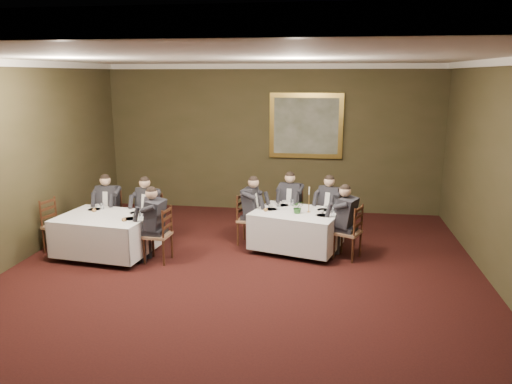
% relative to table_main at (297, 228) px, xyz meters
% --- Properties ---
extents(ground, '(10.00, 10.00, 0.00)m').
position_rel_table_main_xyz_m(ground, '(-0.82, -2.11, -0.45)').
color(ground, black).
rests_on(ground, ground).
extents(ceiling, '(8.00, 10.00, 0.10)m').
position_rel_table_main_xyz_m(ceiling, '(-0.82, -2.11, 3.05)').
color(ceiling, silver).
rests_on(ceiling, back_wall).
extents(back_wall, '(8.00, 0.10, 3.50)m').
position_rel_table_main_xyz_m(back_wall, '(-0.82, 2.89, 1.30)').
color(back_wall, '#38331C').
rests_on(back_wall, ground).
extents(crown_molding, '(8.00, 10.00, 0.12)m').
position_rel_table_main_xyz_m(crown_molding, '(-0.82, -2.11, 2.99)').
color(crown_molding, white).
rests_on(crown_molding, back_wall).
extents(table_main, '(1.83, 1.58, 0.67)m').
position_rel_table_main_xyz_m(table_main, '(0.00, 0.00, 0.00)').
color(table_main, black).
rests_on(table_main, ground).
extents(table_second, '(1.78, 1.44, 0.67)m').
position_rel_table_main_xyz_m(table_second, '(-3.42, -0.79, 0.00)').
color(table_second, black).
rests_on(table_second, ground).
extents(chair_main_backleft, '(0.51, 0.49, 1.00)m').
position_rel_table_main_xyz_m(chair_main_backleft, '(-0.18, 0.88, -0.17)').
color(chair_main_backleft, '#926C4A').
rests_on(chair_main_backleft, ground).
extents(diner_main_backleft, '(0.48, 0.55, 1.35)m').
position_rel_table_main_xyz_m(diner_main_backleft, '(-0.18, 0.87, 0.06)').
color(diner_main_backleft, black).
rests_on(diner_main_backleft, chair_main_backleft).
extents(chair_main_backright, '(0.59, 0.58, 1.00)m').
position_rel_table_main_xyz_m(chair_main_backright, '(0.62, 0.65, -0.17)').
color(chair_main_backright, '#926C4A').
rests_on(chair_main_backright, ground).
extents(diner_main_backright, '(0.58, 0.61, 1.35)m').
position_rel_table_main_xyz_m(diner_main_backright, '(0.62, 0.64, 0.06)').
color(diner_main_backright, black).
rests_on(diner_main_backright, chair_main_backright).
extents(chair_main_endleft, '(0.49, 0.50, 1.00)m').
position_rel_table_main_xyz_m(chair_main_endleft, '(-0.95, 0.27, -0.17)').
color(chair_main_endleft, '#926C4A').
rests_on(chair_main_endleft, ground).
extents(diner_main_endleft, '(0.54, 0.47, 1.35)m').
position_rel_table_main_xyz_m(diner_main_endleft, '(-0.94, 0.27, 0.06)').
color(diner_main_endleft, black).
rests_on(diner_main_endleft, chair_main_endleft).
extents(chair_main_endright, '(0.56, 0.57, 1.00)m').
position_rel_table_main_xyz_m(chair_main_endright, '(0.95, -0.27, -0.17)').
color(chair_main_endright, '#926C4A').
rests_on(chair_main_endright, ground).
extents(diner_main_endright, '(0.60, 0.56, 1.35)m').
position_rel_table_main_xyz_m(diner_main_endright, '(0.94, -0.27, 0.06)').
color(diner_main_endright, black).
rests_on(diner_main_endright, chair_main_endright).
extents(chair_sec_backleft, '(0.46, 0.44, 1.00)m').
position_rel_table_main_xyz_m(chair_sec_backleft, '(-3.75, 0.10, -0.17)').
color(chair_sec_backleft, '#926C4A').
rests_on(chair_sec_backleft, ground).
extents(diner_sec_backleft, '(0.43, 0.50, 1.35)m').
position_rel_table_main_xyz_m(diner_sec_backleft, '(-3.75, 0.09, 0.06)').
color(diner_sec_backleft, black).
rests_on(diner_sec_backleft, chair_sec_backleft).
extents(chair_sec_backright, '(0.55, 0.54, 1.00)m').
position_rel_table_main_xyz_m(chair_sec_backright, '(-2.88, -0.01, -0.17)').
color(chair_sec_backright, '#926C4A').
rests_on(chair_sec_backright, ground).
extents(diner_sec_backright, '(0.53, 0.58, 1.35)m').
position_rel_table_main_xyz_m(diner_sec_backright, '(-2.88, -0.02, 0.06)').
color(diner_sec_backright, black).
rests_on(diner_sec_backright, chair_sec_backright).
extents(chair_sec_endright, '(0.45, 0.47, 1.00)m').
position_rel_table_main_xyz_m(chair_sec_endright, '(-2.38, -0.92, -0.17)').
color(chair_sec_endright, '#926C4A').
rests_on(chair_sec_endright, ground).
extents(diner_sec_endright, '(0.51, 0.44, 1.35)m').
position_rel_table_main_xyz_m(diner_sec_endright, '(-2.40, -0.92, 0.06)').
color(diner_sec_endright, black).
rests_on(diner_sec_endright, chair_sec_endright).
extents(chair_sec_endleft, '(0.50, 0.52, 1.00)m').
position_rel_table_main_xyz_m(chair_sec_endleft, '(-4.45, -0.67, -0.17)').
color(chair_sec_endleft, '#926C4A').
rests_on(chair_sec_endleft, ground).
extents(centerpiece, '(0.26, 0.24, 0.25)m').
position_rel_table_main_xyz_m(centerpiece, '(0.02, -0.11, 0.44)').
color(centerpiece, '#2D5926').
rests_on(centerpiece, table_main).
extents(candlestick, '(0.07, 0.07, 0.49)m').
position_rel_table_main_xyz_m(candlestick, '(0.22, -0.00, 0.50)').
color(candlestick, '#BB8639').
rests_on(candlestick, table_main).
extents(place_setting_table_main, '(0.33, 0.31, 0.14)m').
position_rel_table_main_xyz_m(place_setting_table_main, '(-0.26, 0.46, 0.35)').
color(place_setting_table_main, white).
rests_on(place_setting_table_main, table_main).
extents(place_setting_table_second, '(0.33, 0.31, 0.14)m').
position_rel_table_main_xyz_m(place_setting_table_second, '(-3.76, -0.37, 0.35)').
color(place_setting_table_second, white).
rests_on(place_setting_table_second, table_second).
extents(painting, '(1.72, 0.09, 1.52)m').
position_rel_table_main_xyz_m(painting, '(0.00, 2.82, 1.63)').
color(painting, gold).
rests_on(painting, back_wall).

